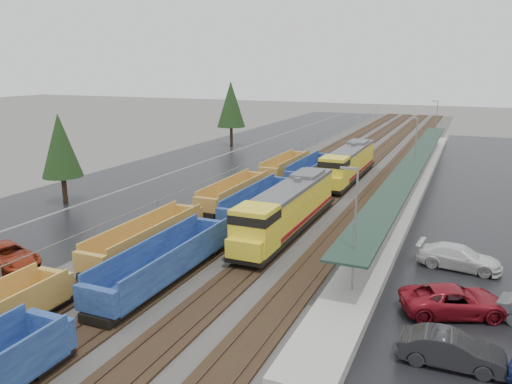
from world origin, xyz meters
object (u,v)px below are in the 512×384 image
Objects in this scene: locomotive_trail at (348,164)px; well_string_yellow at (147,239)px; parked_car_east_c at (459,257)px; well_string_blue at (165,264)px; parked_car_west_c at (8,256)px; parked_car_east_b at (454,301)px; parked_car_east_a at (451,350)px; locomotive_lead at (287,209)px.

well_string_yellow is (-8.00, -28.90, -1.14)m from locomotive_trail.
locomotive_trail reaches higher than parked_car_east_c.
locomotive_trail is 32.80m from well_string_blue.
parked_car_west_c is 0.95× the size of parked_car_east_b.
well_string_blue is 14.00× the size of parked_car_east_c.
parked_car_east_a is (13.16, -35.15, -1.45)m from locomotive_trail.
parked_car_west_c is at bearing -141.79° from well_string_yellow.
well_string_yellow is at bearing 137.69° from well_string_blue.
well_string_blue is at bearing -63.99° from parked_car_west_c.
locomotive_trail is 3.15× the size of parked_car_east_b.
locomotive_trail reaches higher than parked_car_east_b.
locomotive_lead is 12.26m from well_string_blue.
parked_car_east_c is at bearing -1.12° from parked_car_east_a.
parked_car_west_c is at bearing -169.22° from well_string_blue.
parked_car_west_c is (-15.37, -34.70, -1.47)m from locomotive_trail.
locomotive_trail is at bearing 90.00° from locomotive_lead.
locomotive_lead reaches higher than well_string_yellow.
locomotive_trail is 3.30× the size of parked_car_west_c.
locomotive_lead reaches higher than parked_car_east_c.
well_string_blue is 17.36m from parked_car_east_a.
locomotive_lead is 19.38m from parked_car_east_a.
locomotive_trail is 3.83× the size of parked_car_east_a.
parked_car_east_b is at bearing 8.94° from well_string_blue.
well_string_blue is 13.83× the size of parked_car_west_c.
parked_car_east_c is at bearing -7.69° from locomotive_lead.
parked_car_east_c reaches higher than parked_car_west_c.
locomotive_lead is 3.34× the size of parked_car_east_c.
parked_car_east_c is (-0.07, 12.38, 0.01)m from parked_car_east_a.
well_string_blue is at bearing -109.12° from locomotive_lead.
parked_car_east_b is at bearing -65.09° from parked_car_west_c.
parked_car_east_b reaches higher than parked_car_east_c.
locomotive_trail is (0.00, 21.00, 0.00)m from locomotive_lead.
parked_car_east_b reaches higher than parked_car_east_a.
well_string_blue is 17.30m from parked_car_east_b.
well_string_yellow is at bearing -36.56° from parked_car_west_c.
parked_car_west_c is 30.86m from parked_car_east_c.
locomotive_lead is 3.15× the size of parked_car_east_b.
parked_car_east_c is at bearing -60.11° from locomotive_trail.
locomotive_trail reaches higher than parked_car_east_a.
locomotive_trail is at bearing -8.67° from parked_car_west_c.
well_string_blue reaches higher than well_string_yellow.
parked_car_east_b is (28.46, 4.85, 0.04)m from parked_car_west_c.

